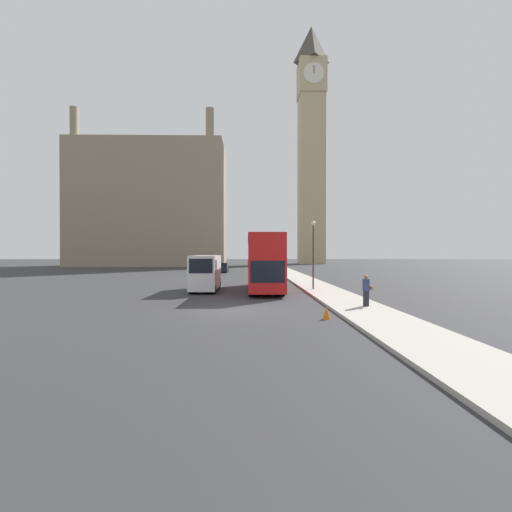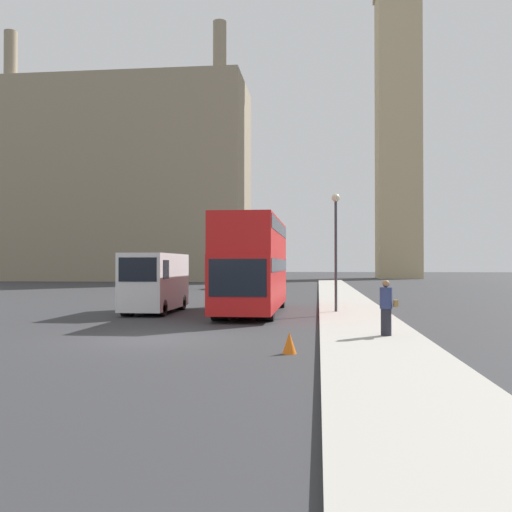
{
  "view_description": "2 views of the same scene",
  "coord_description": "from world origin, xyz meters",
  "px_view_note": "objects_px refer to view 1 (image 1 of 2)",
  "views": [
    {
      "loc": [
        0.85,
        -17.38,
        2.93
      ],
      "look_at": [
        1.33,
        9.43,
        2.7
      ],
      "focal_mm": 24.0,
      "sensor_mm": 36.0,
      "label": 1
    },
    {
      "loc": [
        4.95,
        -16.71,
        2.25
      ],
      "look_at": [
        1.04,
        19.08,
        2.77
      ],
      "focal_mm": 40.0,
      "sensor_mm": 36.0,
      "label": 2
    }
  ],
  "objects_px": {
    "red_double_decker_bus": "(264,260)",
    "street_lamp": "(313,244)",
    "pedestrian": "(366,290)",
    "clock_tower": "(311,142)",
    "white_van": "(206,272)",
    "parked_sedan": "(222,268)"
  },
  "relations": [
    {
      "from": "red_double_decker_bus",
      "to": "street_lamp",
      "type": "bearing_deg",
      "value": -5.58
    },
    {
      "from": "red_double_decker_bus",
      "to": "pedestrian",
      "type": "distance_m",
      "value": 10.24
    },
    {
      "from": "clock_tower",
      "to": "pedestrian",
      "type": "height_order",
      "value": "clock_tower"
    },
    {
      "from": "pedestrian",
      "to": "street_lamp",
      "type": "distance_m",
      "value": 8.97
    },
    {
      "from": "red_double_decker_bus",
      "to": "white_van",
      "type": "xyz_separation_m",
      "value": [
        -4.55,
        -0.24,
        -0.93
      ]
    },
    {
      "from": "pedestrian",
      "to": "street_lamp",
      "type": "xyz_separation_m",
      "value": [
        -1.21,
        8.48,
        2.67
      ]
    },
    {
      "from": "clock_tower",
      "to": "white_van",
      "type": "distance_m",
      "value": 77.03
    },
    {
      "from": "red_double_decker_bus",
      "to": "white_van",
      "type": "distance_m",
      "value": 4.65
    },
    {
      "from": "clock_tower",
      "to": "white_van",
      "type": "height_order",
      "value": "clock_tower"
    },
    {
      "from": "parked_sedan",
      "to": "red_double_decker_bus",
      "type": "bearing_deg",
      "value": -77.96
    },
    {
      "from": "clock_tower",
      "to": "parked_sedan",
      "type": "xyz_separation_m",
      "value": [
        -21.15,
        -41.43,
        -32.66
      ]
    },
    {
      "from": "red_double_decker_bus",
      "to": "parked_sedan",
      "type": "bearing_deg",
      "value": 102.04
    },
    {
      "from": "red_double_decker_bus",
      "to": "street_lamp",
      "type": "height_order",
      "value": "street_lamp"
    },
    {
      "from": "pedestrian",
      "to": "parked_sedan",
      "type": "height_order",
      "value": "pedestrian"
    },
    {
      "from": "red_double_decker_bus",
      "to": "street_lamp",
      "type": "xyz_separation_m",
      "value": [
        3.76,
        -0.37,
        1.25
      ]
    },
    {
      "from": "red_double_decker_bus",
      "to": "white_van",
      "type": "height_order",
      "value": "red_double_decker_bus"
    },
    {
      "from": "clock_tower",
      "to": "street_lamp",
      "type": "xyz_separation_m",
      "value": [
        -11.96,
        -67.26,
        -29.68
      ]
    },
    {
      "from": "white_van",
      "to": "pedestrian",
      "type": "distance_m",
      "value": 12.84
    },
    {
      "from": "white_van",
      "to": "street_lamp",
      "type": "bearing_deg",
      "value": -0.86
    },
    {
      "from": "clock_tower",
      "to": "street_lamp",
      "type": "relative_size",
      "value": 12.38
    },
    {
      "from": "clock_tower",
      "to": "white_van",
      "type": "relative_size",
      "value": 12.27
    },
    {
      "from": "white_van",
      "to": "pedestrian",
      "type": "xyz_separation_m",
      "value": [
        9.52,
        -8.6,
        -0.49
      ]
    }
  ]
}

